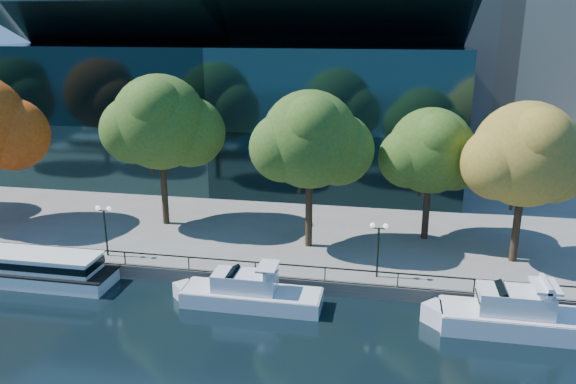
% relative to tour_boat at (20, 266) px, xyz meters
% --- Properties ---
extents(ground, '(160.00, 160.00, 0.00)m').
position_rel_tour_boat_xyz_m(ground, '(12.19, -1.08, -1.19)').
color(ground, black).
rests_on(ground, ground).
extents(promenade, '(90.00, 67.08, 1.00)m').
position_rel_tour_boat_xyz_m(promenade, '(12.19, 35.29, -0.69)').
color(promenade, slate).
rests_on(promenade, ground).
extents(railing, '(88.20, 0.08, 0.99)m').
position_rel_tour_boat_xyz_m(railing, '(12.19, 2.17, 0.75)').
color(railing, black).
rests_on(railing, promenade).
extents(convention_building, '(50.00, 24.57, 21.43)m').
position_rel_tour_boat_xyz_m(convention_building, '(8.19, 30.70, 7.32)').
color(convention_building, black).
rests_on(convention_building, ground).
extents(tour_boat, '(14.69, 3.28, 2.79)m').
position_rel_tour_boat_xyz_m(tour_boat, '(0.00, 0.00, 0.00)').
color(tour_boat, white).
rests_on(tour_boat, ground).
extents(cruiser_near, '(10.40, 2.68, 3.01)m').
position_rel_tour_boat_xyz_m(cruiser_near, '(17.17, -0.51, -0.25)').
color(cruiser_near, silver).
rests_on(cruiser_near, ground).
extents(cruiser_far, '(10.78, 2.99, 3.52)m').
position_rel_tour_boat_xyz_m(cruiser_far, '(34.16, -0.75, -0.07)').
color(cruiser_far, silver).
rests_on(cruiser_far, ground).
extents(tree_2, '(10.19, 8.35, 13.23)m').
position_rel_tour_boat_xyz_m(tree_2, '(6.91, 11.11, 8.79)').
color(tree_2, black).
rests_on(tree_2, promenade).
extents(tree_3, '(9.46, 7.76, 12.50)m').
position_rel_tour_boat_xyz_m(tree_3, '(20.26, 8.25, 8.36)').
color(tree_3, black).
rests_on(tree_3, promenade).
extents(tree_4, '(8.62, 7.06, 10.93)m').
position_rel_tour_boat_xyz_m(tree_4, '(29.52, 11.64, 7.14)').
color(tree_4, black).
rests_on(tree_4, promenade).
extents(tree_5, '(9.51, 7.80, 12.06)m').
position_rel_tour_boat_xyz_m(tree_5, '(35.91, 8.13, 7.90)').
color(tree_5, black).
rests_on(tree_5, promenade).
extents(lamp_1, '(1.26, 0.36, 4.03)m').
position_rel_tour_boat_xyz_m(lamp_1, '(5.13, 3.42, 2.80)').
color(lamp_1, black).
rests_on(lamp_1, promenade).
extents(lamp_2, '(1.26, 0.36, 4.03)m').
position_rel_tour_boat_xyz_m(lamp_2, '(25.73, 3.42, 2.80)').
color(lamp_2, black).
rests_on(lamp_2, promenade).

